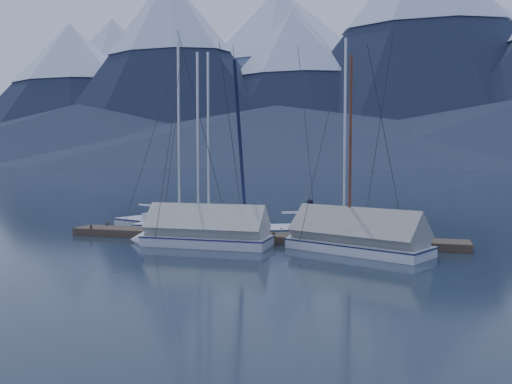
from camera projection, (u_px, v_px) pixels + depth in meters
ground at (242, 248)px, 22.29m from camera, size 1000.00×1000.00×0.00m
mountain_range at (414, 79)px, 372.04m from camera, size 877.00×584.00×150.50m
dock at (256, 239)px, 24.20m from camera, size 18.00×1.50×0.54m
mooring_posts at (245, 233)px, 24.33m from camera, size 15.12×1.52×0.35m
sailboat_open_left at (187, 228)px, 27.30m from camera, size 8.20×4.91×10.49m
sailboat_open_mid at (219, 229)px, 26.94m from camera, size 7.61×3.32×9.79m
sailboat_open_right at (355, 232)px, 25.93m from camera, size 7.95×5.24×10.25m
sailboat_covered_near at (346, 240)px, 21.58m from camera, size 6.82×4.55×8.56m
sailboat_covered_far at (196, 235)px, 23.03m from camera, size 6.36×2.71×8.92m
person at (311, 217)px, 23.70m from camera, size 0.46×0.63×1.57m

